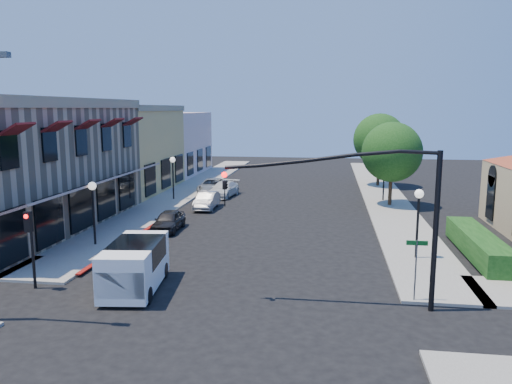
# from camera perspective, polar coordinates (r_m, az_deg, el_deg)

# --- Properties ---
(ground) EXTENTS (120.00, 120.00, 0.00)m
(ground) POSITION_cam_1_polar(r_m,az_deg,el_deg) (18.95, -4.95, -13.71)
(ground) COLOR black
(ground) RESTS_ON ground
(sidewalk_left) EXTENTS (3.50, 50.00, 0.12)m
(sidewalk_left) POSITION_cam_1_polar(r_m,az_deg,el_deg) (46.37, -7.81, 0.25)
(sidewalk_left) COLOR gray
(sidewalk_left) RESTS_ON ground
(sidewalk_right) EXTENTS (3.50, 50.00, 0.12)m
(sidewalk_right) POSITION_cam_1_polar(r_m,az_deg,el_deg) (44.79, 14.24, -0.28)
(sidewalk_right) COLOR gray
(sidewalk_right) RESTS_ON ground
(curb_red_strip) EXTENTS (0.25, 10.00, 0.06)m
(curb_red_strip) POSITION_cam_1_polar(r_m,az_deg,el_deg) (28.26, -14.94, -6.13)
(curb_red_strip) COLOR maroon
(curb_red_strip) RESTS_ON ground
(corner_brick_building) EXTENTS (11.77, 18.20, 8.10)m
(corner_brick_building) POSITION_cam_1_polar(r_m,az_deg,el_deg) (34.27, -26.48, 2.73)
(corner_brick_building) COLOR tan
(corner_brick_building) RESTS_ON ground
(yellow_stucco_building) EXTENTS (10.00, 12.00, 7.60)m
(yellow_stucco_building) POSITION_cam_1_polar(r_m,az_deg,el_deg) (47.34, -16.15, 4.71)
(yellow_stucco_building) COLOR tan
(yellow_stucco_building) RESTS_ON ground
(pink_stucco_building) EXTENTS (10.00, 12.00, 7.00)m
(pink_stucco_building) POSITION_cam_1_polar(r_m,az_deg,el_deg) (58.46, -11.26, 5.46)
(pink_stucco_building) COLOR beige
(pink_stucco_building) RESTS_ON ground
(hedge) EXTENTS (1.40, 8.00, 1.10)m
(hedge) POSITION_cam_1_polar(r_m,az_deg,el_deg) (28.03, 23.95, -6.76)
(hedge) COLOR #133E11
(hedge) RESTS_ON ground
(street_tree_a) EXTENTS (4.56, 4.56, 6.48)m
(street_tree_a) POSITION_cam_1_polar(r_m,az_deg,el_deg) (39.35, 15.27, 4.42)
(street_tree_a) COLOR #312213
(street_tree_a) RESTS_ON ground
(street_tree_b) EXTENTS (4.94, 4.94, 7.02)m
(street_tree_b) POSITION_cam_1_polar(r_m,az_deg,el_deg) (49.24, 13.93, 5.85)
(street_tree_b) COLOR #312213
(street_tree_b) RESTS_ON ground
(signal_mast_arm) EXTENTS (8.01, 0.39, 6.00)m
(signal_mast_arm) POSITION_cam_1_polar(r_m,az_deg,el_deg) (18.81, 13.60, -1.09)
(signal_mast_arm) COLOR black
(signal_mast_arm) RESTS_ON ground
(secondary_signal) EXTENTS (0.28, 0.42, 3.32)m
(secondary_signal) POSITION_cam_1_polar(r_m,az_deg,el_deg) (22.57, -24.41, -4.53)
(secondary_signal) COLOR black
(secondary_signal) RESTS_ON ground
(street_name_sign) EXTENTS (0.80, 0.06, 2.50)m
(street_name_sign) POSITION_cam_1_polar(r_m,az_deg,el_deg) (20.26, 17.83, -7.48)
(street_name_sign) COLOR #595B5E
(street_name_sign) RESTS_ON ground
(lamppost_left_near) EXTENTS (0.44, 0.44, 3.57)m
(lamppost_left_near) POSITION_cam_1_polar(r_m,az_deg,el_deg) (28.33, -18.16, -0.56)
(lamppost_left_near) COLOR black
(lamppost_left_near) RESTS_ON ground
(lamppost_left_far) EXTENTS (0.44, 0.44, 3.57)m
(lamppost_left_far) POSITION_cam_1_polar(r_m,az_deg,el_deg) (41.19, -9.49, 2.80)
(lamppost_left_far) COLOR black
(lamppost_left_far) RESTS_ON ground
(lamppost_right_near) EXTENTS (0.44, 0.44, 3.57)m
(lamppost_right_near) POSITION_cam_1_polar(r_m,az_deg,el_deg) (25.75, 18.08, -1.54)
(lamppost_right_near) COLOR black
(lamppost_right_near) RESTS_ON ground
(lamppost_right_far) EXTENTS (0.44, 0.44, 3.57)m
(lamppost_right_far) POSITION_cam_1_polar(r_m,az_deg,el_deg) (41.43, 14.45, 2.67)
(lamppost_right_far) COLOR black
(lamppost_right_far) RESTS_ON ground
(white_van) EXTENTS (2.45, 4.67, 1.98)m
(white_van) POSITION_cam_1_polar(r_m,az_deg,el_deg) (21.41, -13.71, -7.92)
(white_van) COLOR white
(white_van) RESTS_ON ground
(parked_car_a) EXTENTS (1.57, 3.70, 1.25)m
(parked_car_a) POSITION_cam_1_polar(r_m,az_deg,el_deg) (31.28, -9.97, -3.25)
(parked_car_a) COLOR black
(parked_car_a) RESTS_ON ground
(parked_car_b) EXTENTS (1.40, 3.85, 1.26)m
(parked_car_b) POSITION_cam_1_polar(r_m,az_deg,el_deg) (37.68, -5.65, -0.97)
(parked_car_b) COLOR #A0A1A5
(parked_car_b) RESTS_ON ground
(parked_car_c) EXTENTS (2.34, 4.55, 1.26)m
(parked_car_c) POSITION_cam_1_polar(r_m,az_deg,el_deg) (42.79, -3.72, 0.32)
(parked_car_c) COLOR silver
(parked_car_c) RESTS_ON ground
(parked_car_d) EXTENTS (2.34, 4.69, 1.28)m
(parked_car_d) POSITION_cam_1_polar(r_m,az_deg,el_deg) (44.67, -5.04, 0.70)
(parked_car_d) COLOR #95989A
(parked_car_d) RESTS_ON ground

